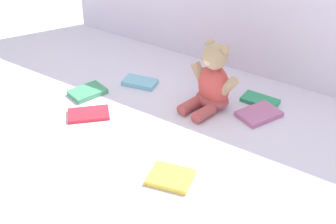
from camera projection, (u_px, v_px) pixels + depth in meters
name	position (u px, v px, depth m)	size (l,w,h in m)	color
ground_plane	(182.00, 122.00, 1.54)	(3.20, 3.20, 0.00)	silver
teddy_bear	(212.00, 84.00, 1.57)	(0.20, 0.19, 0.24)	#D84C47
book_case_0	(87.00, 92.00, 1.68)	(0.09, 0.12, 0.02)	#419464
book_case_1	(259.00, 114.00, 1.56)	(0.10, 0.14, 0.02)	#B86594
book_case_3	(210.00, 77.00, 1.78)	(0.07, 0.14, 0.01)	red
book_case_4	(260.00, 101.00, 1.64)	(0.07, 0.13, 0.02)	#2C9663
book_case_5	(89.00, 114.00, 1.57)	(0.08, 0.14, 0.01)	red
book_case_6	(140.00, 82.00, 1.74)	(0.07, 0.12, 0.02)	#74BED8
book_case_7	(171.00, 177.00, 1.30)	(0.10, 0.12, 0.02)	yellow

